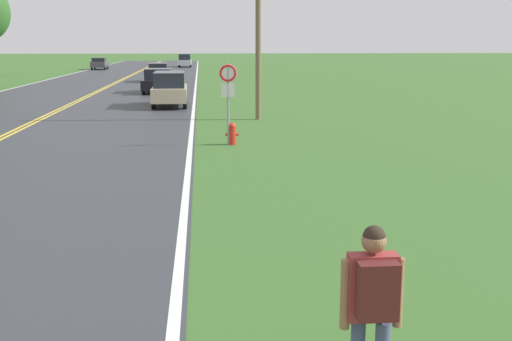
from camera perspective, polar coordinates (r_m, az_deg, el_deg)
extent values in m
cube|color=#993333|center=(6.04, 10.29, -10.15)|extent=(0.45, 0.19, 0.63)
sphere|color=#936647|center=(5.89, 10.44, -6.18)|extent=(0.23, 0.23, 0.23)
sphere|color=#2D2319|center=(5.88, 10.45, -5.82)|extent=(0.21, 0.21, 0.21)
cylinder|color=#936647|center=(6.00, 7.93, -10.85)|extent=(0.09, 0.09, 0.66)
cylinder|color=#936647|center=(6.13, 12.55, -10.54)|extent=(0.09, 0.09, 0.66)
cube|color=#561E1E|center=(5.86, 10.77, -10.50)|extent=(0.36, 0.18, 0.53)
cylinder|color=red|center=(21.32, -2.15, 3.06)|extent=(0.27, 0.27, 0.56)
sphere|color=red|center=(21.28, -2.15, 3.95)|extent=(0.26, 0.26, 0.26)
cylinder|color=red|center=(21.32, -1.67, 3.23)|extent=(0.08, 0.10, 0.10)
cylinder|color=red|center=(21.31, -2.62, 3.22)|extent=(0.08, 0.10, 0.10)
cylinder|color=gray|center=(21.12, -2.49, 5.78)|extent=(0.07, 0.07, 2.61)
cylinder|color=white|center=(21.03, -2.51, 8.64)|extent=(0.60, 0.02, 0.60)
torus|color=red|center=(21.02, -2.51, 8.64)|extent=(0.55, 0.07, 0.55)
cube|color=white|center=(21.06, -2.50, 7.15)|extent=(0.44, 0.02, 0.44)
cylinder|color=brown|center=(28.21, 0.20, 12.27)|extent=(0.24, 0.24, 7.61)
cylinder|color=black|center=(33.04, -6.35, 6.11)|extent=(0.21, 0.77, 0.76)
cylinder|color=black|center=(33.10, -9.09, 6.05)|extent=(0.21, 0.77, 0.76)
cylinder|color=black|center=(35.97, -6.31, 6.53)|extent=(0.21, 0.77, 0.76)
cylinder|color=black|center=(36.02, -8.83, 6.47)|extent=(0.21, 0.77, 0.76)
cube|color=#C1B28E|center=(34.50, -7.66, 6.83)|extent=(1.84, 4.76, 0.71)
cube|color=#1E232D|center=(34.45, -7.69, 8.05)|extent=(1.61, 3.34, 0.76)
cylinder|color=black|center=(42.55, -7.62, 7.13)|extent=(0.21, 0.62, 0.61)
cylinder|color=black|center=(42.70, -9.96, 7.08)|extent=(0.21, 0.62, 0.61)
cylinder|color=black|center=(45.37, -7.38, 7.39)|extent=(0.21, 0.62, 0.61)
cylinder|color=black|center=(45.51, -9.58, 7.34)|extent=(0.21, 0.62, 0.61)
cube|color=black|center=(44.00, -8.64, 7.62)|extent=(2.03, 4.61, 0.65)
cube|color=#1E232D|center=(44.15, -8.65, 8.50)|extent=(1.76, 2.55, 0.68)
cylinder|color=black|center=(55.13, -7.92, 8.13)|extent=(0.23, 0.76, 0.75)
cylinder|color=black|center=(55.17, -9.49, 8.09)|extent=(0.23, 0.76, 0.75)
cylinder|color=black|center=(57.92, -7.89, 8.28)|extent=(0.23, 0.76, 0.75)
cylinder|color=black|center=(57.95, -9.39, 8.24)|extent=(0.23, 0.76, 0.75)
cube|color=#1E472D|center=(56.52, -8.68, 8.48)|extent=(1.87, 4.56, 0.65)
cube|color=#1E232D|center=(56.50, -8.70, 9.11)|extent=(1.62, 3.20, 0.61)
cylinder|color=black|center=(85.34, -14.14, 8.95)|extent=(0.21, 0.63, 0.62)
cylinder|color=black|center=(85.13, -13.07, 8.99)|extent=(0.21, 0.63, 0.62)
cylinder|color=black|center=(82.86, -14.39, 8.88)|extent=(0.21, 0.63, 0.62)
cylinder|color=black|center=(82.64, -13.29, 8.92)|extent=(0.21, 0.63, 0.62)
cube|color=#47474C|center=(83.98, -13.73, 9.16)|extent=(1.83, 4.08, 0.72)
cube|color=#1E232D|center=(83.80, -13.77, 9.56)|extent=(1.60, 2.25, 0.46)
cylinder|color=black|center=(88.56, -5.86, 9.33)|extent=(0.21, 0.71, 0.71)
cylinder|color=black|center=(88.61, -6.88, 9.31)|extent=(0.21, 0.71, 0.71)
cylinder|color=black|center=(91.47, -5.82, 9.39)|extent=(0.21, 0.71, 0.71)
cylinder|color=black|center=(91.52, -6.81, 9.37)|extent=(0.21, 0.71, 0.71)
cube|color=silver|center=(90.03, -6.35, 9.54)|extent=(1.79, 4.72, 0.67)
cube|color=#1E232D|center=(90.01, -6.36, 10.01)|extent=(1.57, 3.30, 0.80)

